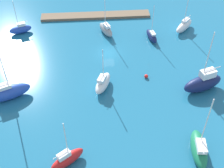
% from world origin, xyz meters
% --- Properties ---
extents(water, '(160.00, 160.00, 0.00)m').
position_xyz_m(water, '(0.00, 0.00, 0.00)').
color(water, '#1E668C').
rests_on(water, ground).
extents(pier_dock, '(25.60, 2.79, 0.60)m').
position_xyz_m(pier_dock, '(2.09, -14.29, 0.30)').
color(pier_dock, brown).
rests_on(pier_dock, ground).
extents(sailboat_navy_far_south, '(2.42, 5.01, 8.06)m').
position_xyz_m(sailboat_navy_far_south, '(-9.63, -4.27, 0.88)').
color(sailboat_navy_far_south, '#141E4C').
rests_on(sailboat_navy_far_south, water).
extents(sailboat_blue_inner_mooring, '(5.07, 3.02, 7.85)m').
position_xyz_m(sailboat_blue_inner_mooring, '(18.78, -8.73, 1.01)').
color(sailboat_blue_inner_mooring, '#2347B2').
rests_on(sailboat_blue_inner_mooring, water).
extents(sailboat_gray_off_beacon, '(3.60, 5.45, 9.77)m').
position_xyz_m(sailboat_gray_off_beacon, '(0.05, -7.12, 1.10)').
color(sailboat_gray_off_beacon, gray).
rests_on(sailboat_gray_off_beacon, water).
extents(sailboat_white_lone_north, '(5.29, 5.34, 9.13)m').
position_xyz_m(sailboat_white_lone_north, '(-17.39, -7.25, 1.13)').
color(sailboat_white_lone_north, white).
rests_on(sailboat_white_lone_north, water).
extents(sailboat_red_outer_mooring, '(5.27, 4.30, 8.84)m').
position_xyz_m(sailboat_red_outer_mooring, '(7.48, 25.44, 1.18)').
color(sailboat_red_outer_mooring, red).
rests_on(sailboat_red_outer_mooring, water).
extents(sailboat_green_far_north, '(2.99, 6.99, 11.33)m').
position_xyz_m(sailboat_green_far_north, '(-11.73, 25.15, 1.27)').
color(sailboat_green_far_north, '#19724C').
rests_on(sailboat_green_far_north, water).
extents(sailboat_navy_east_end, '(7.90, 4.74, 12.43)m').
position_xyz_m(sailboat_navy_east_end, '(-16.09, 11.76, 1.71)').
color(sailboat_navy_east_end, '#141E4C').
rests_on(sailboat_navy_east_end, water).
extents(sailboat_blue_by_breakwater, '(7.91, 5.01, 13.47)m').
position_xyz_m(sailboat_blue_by_breakwater, '(18.01, 11.50, 1.48)').
color(sailboat_blue_by_breakwater, '#2347B2').
rests_on(sailboat_blue_by_breakwater, water).
extents(sailboat_white_mid_basin, '(3.95, 5.81, 8.42)m').
position_xyz_m(sailboat_white_mid_basin, '(1.60, 10.04, 1.20)').
color(sailboat_white_mid_basin, white).
rests_on(sailboat_white_mid_basin, water).
extents(mooring_buoy_red, '(0.73, 0.73, 0.73)m').
position_xyz_m(mooring_buoy_red, '(-6.62, 7.94, 0.36)').
color(mooring_buoy_red, red).
rests_on(mooring_buoy_red, water).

